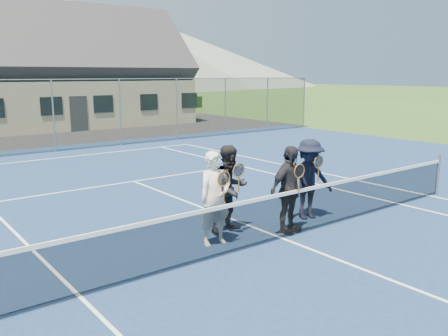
# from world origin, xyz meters

# --- Properties ---
(ground) EXTENTS (220.00, 220.00, 0.00)m
(ground) POSITION_xyz_m (0.00, 20.00, 0.00)
(ground) COLOR #2A4B1A
(ground) RESTS_ON ground
(court_surface) EXTENTS (30.00, 30.00, 0.02)m
(court_surface) POSITION_xyz_m (0.00, 0.00, 0.01)
(court_surface) COLOR navy
(court_surface) RESTS_ON ground
(hill_centre) EXTENTS (120.00, 120.00, 22.00)m
(hill_centre) POSITION_xyz_m (20.00, 95.00, 11.00)
(hill_centre) COLOR #56685C
(hill_centre) RESTS_ON ground
(hill_east) EXTENTS (90.00, 90.00, 14.00)m
(hill_east) POSITION_xyz_m (55.00, 95.00, 7.00)
(hill_east) COLOR slate
(hill_east) RESTS_ON ground
(court_markings) EXTENTS (11.03, 23.83, 0.01)m
(court_markings) POSITION_xyz_m (0.00, 0.00, 0.02)
(court_markings) COLOR white
(court_markings) RESTS_ON court_surface
(tennis_net) EXTENTS (11.68, 0.08, 1.10)m
(tennis_net) POSITION_xyz_m (0.00, 0.00, 0.54)
(tennis_net) COLOR slate
(tennis_net) RESTS_ON ground
(perimeter_fence) EXTENTS (30.07, 0.07, 3.02)m
(perimeter_fence) POSITION_xyz_m (0.00, 13.50, 1.52)
(perimeter_fence) COLOR slate
(perimeter_fence) RESTS_ON ground
(clubhouse) EXTENTS (15.60, 8.20, 7.70)m
(clubhouse) POSITION_xyz_m (4.00, 24.00, 3.99)
(clubhouse) COLOR beige
(clubhouse) RESTS_ON ground
(tree_d) EXTENTS (3.20, 3.20, 7.77)m
(tree_d) POSITION_xyz_m (12.00, 33.00, 5.79)
(tree_d) COLOR #3D2316
(tree_d) RESTS_ON ground
(tree_e) EXTENTS (3.20, 3.20, 7.77)m
(tree_e) POSITION_xyz_m (18.00, 33.00, 5.79)
(tree_e) COLOR #392714
(tree_e) RESTS_ON ground
(player_a) EXTENTS (0.70, 0.53, 1.80)m
(player_a) POSITION_xyz_m (-1.23, 0.58, 0.92)
(player_a) COLOR white
(player_a) RESTS_ON court_surface
(player_b) EXTENTS (0.93, 0.75, 1.80)m
(player_b) POSITION_xyz_m (-0.52, 1.01, 0.92)
(player_b) COLOR black
(player_b) RESTS_ON court_surface
(player_c) EXTENTS (1.09, 0.56, 1.80)m
(player_c) POSITION_xyz_m (0.38, 0.23, 0.92)
(player_c) COLOR black
(player_c) RESTS_ON court_surface
(player_d) EXTENTS (1.30, 0.97, 1.80)m
(player_d) POSITION_xyz_m (1.42, 0.64, 0.92)
(player_d) COLOR black
(player_d) RESTS_ON court_surface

